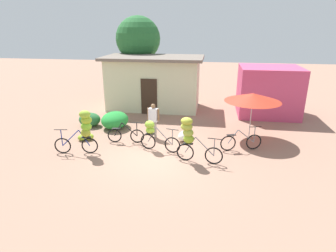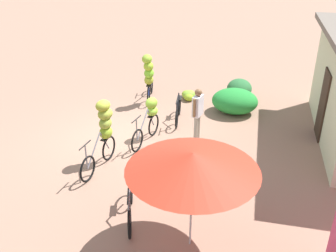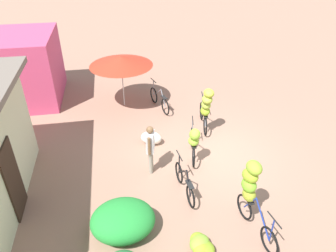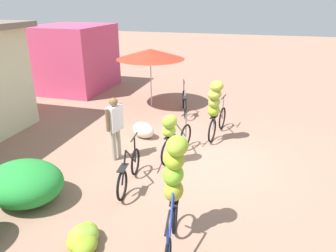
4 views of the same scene
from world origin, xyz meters
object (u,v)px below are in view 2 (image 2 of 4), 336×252
Objects in this scene: bicycle_by_shop at (103,127)px; bicycle_rightmost at (130,204)px; produce_sack at (182,156)px; bicycle_leftmost at (149,74)px; bicycle_near_pile at (178,111)px; banana_pile_on_ground at (189,95)px; market_umbrella at (193,162)px; bicycle_center_loaded at (149,116)px; person_vendor at (198,109)px.

bicycle_by_shop is 1.03× the size of bicycle_rightmost.
bicycle_by_shop reaches higher than produce_sack.
bicycle_near_pile is at bearing 45.97° from bicycle_leftmost.
produce_sack is (4.28, 0.57, 0.07)m from banana_pile_on_ground.
bicycle_near_pile is 4.80m from bicycle_rightmost.
bicycle_leftmost is 2.52× the size of produce_sack.
bicycle_center_loaded is at bearing -154.45° from market_umbrella.
market_umbrella is 3.03× the size of banana_pile_on_ground.
person_vendor is (2.89, 0.75, 0.80)m from banana_pile_on_ground.
bicycle_leftmost is (-6.52, -2.60, -0.82)m from market_umbrella.
bicycle_leftmost is 1.06× the size of bicycle_center_loaded.
market_umbrella is 4.36m from person_vendor.
bicycle_near_pile is 1.01× the size of person_vendor.
bicycle_by_shop is (-2.42, -2.66, -0.85)m from market_umbrella.
market_umbrella is at bearing 25.55° from bicycle_center_loaded.
bicycle_near_pile is at bearing -143.75° from person_vendor.
bicycle_leftmost is at bearing -134.03° from bicycle_near_pile.
market_umbrella reaches higher than bicycle_by_shop.
bicycle_by_shop is 2.44m from bicycle_rightmost.
bicycle_center_loaded is at bearing -77.35° from person_vendor.
bicycle_by_shop is 1.10× the size of person_vendor.
banana_pile_on_ground is (-4.69, 1.37, -0.88)m from bicycle_by_shop.
person_vendor is (-0.30, 1.33, 0.22)m from bicycle_center_loaded.
bicycle_center_loaded is 1.67m from produce_sack.
person_vendor reaches higher than bicycle_center_loaded.
bicycle_leftmost is 1.13× the size of person_vendor.
bicycle_by_shop is at bearing -16.24° from banana_pile_on_ground.
banana_pile_on_ground is at bearing -165.49° from person_vendor.
bicycle_center_loaded is 1.39m from person_vendor.
bicycle_near_pile is 2.25× the size of produce_sack.
produce_sack is at bearing 13.56° from bicycle_near_pile.
bicycle_near_pile is at bearing 179.48° from bicycle_rightmost.
person_vendor is at bearing 14.51° from banana_pile_on_ground.
bicycle_by_shop reaches higher than banana_pile_on_ground.
bicycle_rightmost is at bearing -0.52° from bicycle_near_pile.
bicycle_rightmost is (1.95, 1.30, -0.67)m from bicycle_by_shop.
bicycle_rightmost is (3.45, 0.52, -0.37)m from bicycle_center_loaded.
person_vendor reaches higher than banana_pile_on_ground.
banana_pile_on_ground is (-3.19, 0.59, -0.58)m from bicycle_center_loaded.
bicycle_rightmost is 2.11× the size of banana_pile_on_ground.
banana_pile_on_ground is 3.09m from person_vendor.
market_umbrella is 4.50m from bicycle_center_loaded.
market_umbrella is 1.52× the size of bicycle_near_pile.
market_umbrella reaches higher than bicycle_leftmost.
produce_sack is (1.09, 1.15, -0.50)m from bicycle_center_loaded.
bicycle_center_loaded is 2.38× the size of produce_sack.
banana_pile_on_ground is 1.13× the size of produce_sack.
person_vendor is at bearing 36.25° from bicycle_near_pile.
bicycle_center_loaded is 1.72m from bicycle_by_shop.
person_vendor is (-4.22, -0.54, -0.93)m from market_umbrella.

